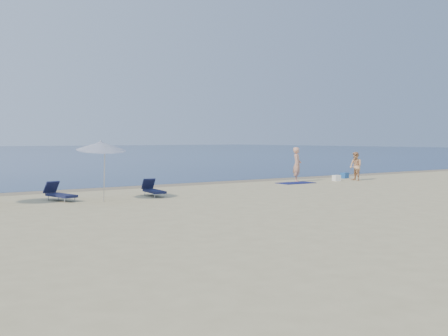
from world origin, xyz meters
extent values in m
cube|color=#847254|center=(0.00, 19.40, 0.00)|extent=(240.00, 1.60, 0.00)
imported|color=tan|center=(3.34, 17.26, 0.96)|extent=(0.82, 0.82, 1.92)
imported|color=tan|center=(6.78, 16.08, 0.82)|extent=(0.77, 0.90, 1.64)
cube|color=#0E124A|center=(2.63, 16.58, 0.02)|extent=(2.03, 1.19, 0.03)
cube|color=white|center=(5.60, 16.43, 0.17)|extent=(0.43, 0.38, 0.33)
cube|color=#1D509D|center=(7.61, 17.68, 0.17)|extent=(0.55, 0.45, 0.34)
cylinder|color=silver|center=(-9.33, 14.19, 1.04)|extent=(0.08, 0.31, 2.17)
cone|color=white|center=(-9.33, 14.46, 2.12)|extent=(2.14, 2.16, 0.56)
sphere|color=silver|center=(-9.33, 14.46, 2.31)|extent=(0.06, 0.06, 0.06)
cube|color=#161A3D|center=(-10.57, 15.40, 0.22)|extent=(0.83, 1.56, 0.10)
cube|color=#161A3D|center=(-10.72, 16.13, 0.49)|extent=(0.60, 0.46, 0.48)
cylinder|color=#A5A5AD|center=(-10.36, 15.44, 0.11)|extent=(0.03, 0.03, 0.22)
cube|color=#151A3B|center=(-6.83, 14.87, 0.21)|extent=(0.70, 1.48, 0.10)
cube|color=#151A3B|center=(-6.74, 15.58, 0.48)|extent=(0.56, 0.41, 0.46)
cylinder|color=#A5A5AD|center=(-6.62, 14.84, 0.10)|extent=(0.03, 0.03, 0.21)
camera|label=1|loc=(-17.84, -5.70, 2.39)|focal=45.00mm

